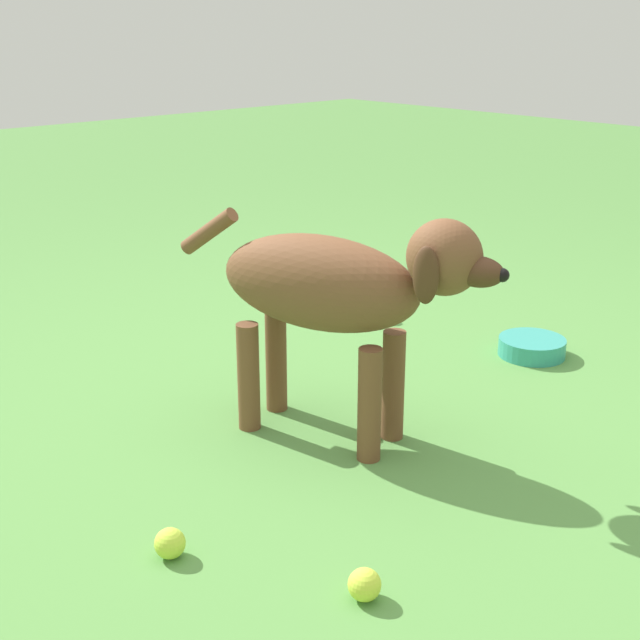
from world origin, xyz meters
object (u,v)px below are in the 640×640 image
Objects in this scene: tennis_ball_1 at (364,585)px; tennis_ball_2 at (383,312)px; tennis_ball_0 at (170,543)px; dog at (339,289)px; water_bowl at (532,347)px.

tennis_ball_2 is (-1.22, -1.10, 0.00)m from tennis_ball_1.
tennis_ball_0 is 0.42m from tennis_ball_1.
tennis_ball_1 and tennis_ball_2 have the same top height.
tennis_ball_0 is at bearing 27.24° from tennis_ball_2.
tennis_ball_0 is at bearing -93.60° from dog.
dog reaches higher than tennis_ball_0.
water_bowl is (-0.11, 0.58, -0.00)m from tennis_ball_2.
dog is 0.76m from tennis_ball_0.
tennis_ball_1 reaches higher than water_bowl.
tennis_ball_2 is at bearing -152.76° from tennis_ball_0.
dog is at bearing -0.70° from water_bowl.
tennis_ball_2 is (-1.41, -0.73, 0.00)m from tennis_ball_0.
dog is 0.96m from water_bowl.
tennis_ball_2 reaches higher than water_bowl.
water_bowl is (-0.88, 0.01, -0.38)m from dog.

